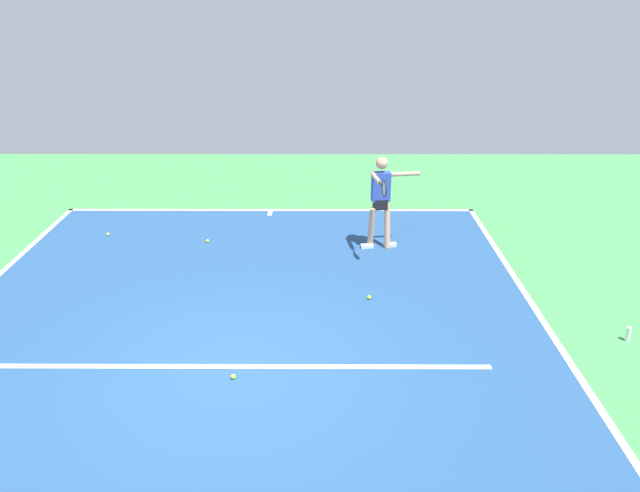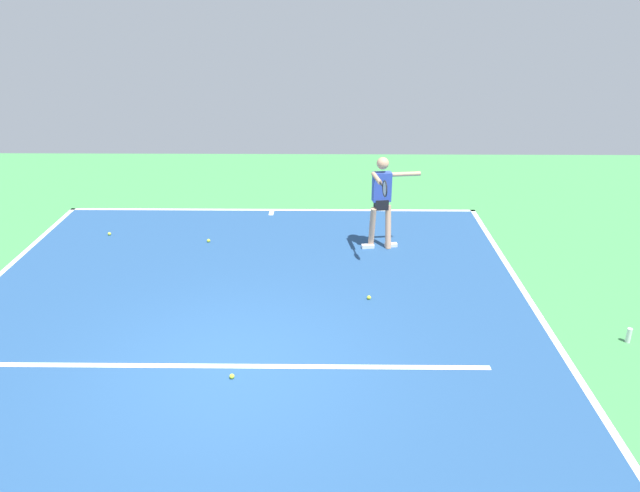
# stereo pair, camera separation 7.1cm
# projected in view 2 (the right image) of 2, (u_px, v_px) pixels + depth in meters

# --- Properties ---
(ground_plane) EXTENTS (22.37, 22.37, 0.00)m
(ground_plane) POSITION_uv_depth(u_px,v_px,m) (234.00, 368.00, 8.26)
(ground_plane) COLOR #428E4C
(court_surface) EXTENTS (9.14, 12.59, 0.00)m
(court_surface) POSITION_uv_depth(u_px,v_px,m) (234.00, 368.00, 8.26)
(court_surface) COLOR navy
(court_surface) RESTS_ON ground_plane
(court_line_baseline_near) EXTENTS (9.14, 0.10, 0.01)m
(court_line_baseline_near) POSITION_uv_depth(u_px,v_px,m) (272.00, 210.00, 14.01)
(court_line_baseline_near) COLOR white
(court_line_baseline_near) RESTS_ON ground_plane
(court_line_sideline_left) EXTENTS (0.10, 12.59, 0.01)m
(court_line_sideline_left) POSITION_uv_depth(u_px,v_px,m) (574.00, 371.00, 8.21)
(court_line_sideline_left) COLOR white
(court_line_sideline_left) RESTS_ON ground_plane
(court_line_service) EXTENTS (6.85, 0.10, 0.01)m
(court_line_service) POSITION_uv_depth(u_px,v_px,m) (234.00, 366.00, 8.31)
(court_line_service) COLOR white
(court_line_service) RESTS_ON ground_plane
(court_line_centre_mark) EXTENTS (0.10, 0.30, 0.01)m
(court_line_centre_mark) POSITION_uv_depth(u_px,v_px,m) (271.00, 213.00, 13.82)
(court_line_centre_mark) COLOR white
(court_line_centre_mark) RESTS_ON ground_plane
(tennis_player) EXTENTS (1.07, 1.23, 1.80)m
(tennis_player) POSITION_uv_depth(u_px,v_px,m) (382.00, 197.00, 11.59)
(tennis_player) COLOR tan
(tennis_player) RESTS_ON ground_plane
(tennis_ball_by_sideline) EXTENTS (0.07, 0.07, 0.07)m
(tennis_ball_by_sideline) POSITION_uv_depth(u_px,v_px,m) (209.00, 241.00, 12.26)
(tennis_ball_by_sideline) COLOR #CCE033
(tennis_ball_by_sideline) RESTS_ON ground_plane
(tennis_ball_by_baseline) EXTENTS (0.07, 0.07, 0.07)m
(tennis_ball_by_baseline) POSITION_uv_depth(u_px,v_px,m) (109.00, 234.00, 12.59)
(tennis_ball_by_baseline) COLOR #C6E53D
(tennis_ball_by_baseline) RESTS_ON ground_plane
(tennis_ball_near_player) EXTENTS (0.07, 0.07, 0.07)m
(tennis_ball_near_player) POSITION_uv_depth(u_px,v_px,m) (369.00, 298.00, 10.05)
(tennis_ball_near_player) COLOR #CCE033
(tennis_ball_near_player) RESTS_ON ground_plane
(tennis_ball_near_service_line) EXTENTS (0.07, 0.07, 0.07)m
(tennis_ball_near_service_line) POSITION_uv_depth(u_px,v_px,m) (232.00, 376.00, 8.04)
(tennis_ball_near_service_line) COLOR #CCE033
(tennis_ball_near_service_line) RESTS_ON ground_plane
(water_bottle) EXTENTS (0.07, 0.07, 0.22)m
(water_bottle) POSITION_uv_depth(u_px,v_px,m) (629.00, 335.00, 8.82)
(water_bottle) COLOR white
(water_bottle) RESTS_ON ground_plane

